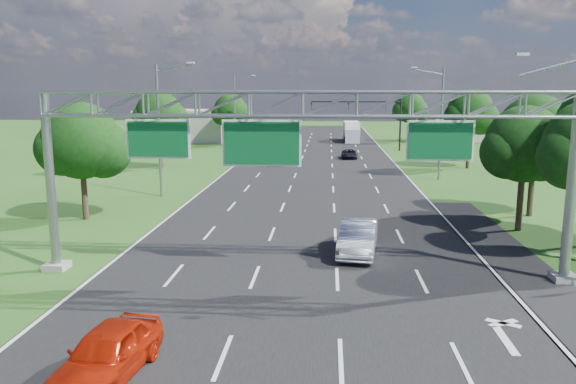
# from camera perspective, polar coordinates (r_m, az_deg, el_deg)

# --- Properties ---
(ground) EXTENTS (220.00, 220.00, 0.00)m
(ground) POSITION_cam_1_polar(r_m,az_deg,el_deg) (42.61, 2.24, -0.65)
(ground) COLOR #234B16
(ground) RESTS_ON ground
(road) EXTENTS (18.00, 180.00, 0.02)m
(road) POSITION_cam_1_polar(r_m,az_deg,el_deg) (42.61, 2.24, -0.65)
(road) COLOR black
(road) RESTS_ON ground
(road_flare) EXTENTS (3.00, 30.00, 0.02)m
(road_flare) POSITION_cam_1_polar(r_m,az_deg,el_deg) (28.46, 22.23, -6.97)
(road_flare) COLOR black
(road_flare) RESTS_ON ground
(sign_gantry) EXTENTS (23.50, 1.00, 9.56)m
(sign_gantry) POSITION_cam_1_polar(r_m,az_deg,el_deg) (23.87, 1.70, 7.45)
(sign_gantry) COLOR gray
(sign_gantry) RESTS_ON ground
(traffic_signal) EXTENTS (12.21, 0.24, 7.00)m
(traffic_signal) POSITION_cam_1_polar(r_m,az_deg,el_deg) (77.12, 8.76, 7.99)
(traffic_signal) COLOR black
(traffic_signal) RESTS_ON ground
(streetlight_l_near) EXTENTS (2.97, 0.22, 10.16)m
(streetlight_l_near) POSITION_cam_1_polar(r_m,az_deg,el_deg) (43.76, -12.77, 6.76)
(streetlight_l_near) COLOR gray
(streetlight_l_near) RESTS_ON ground
(streetlight_l_far) EXTENTS (2.97, 0.22, 10.16)m
(streetlight_l_far) POSITION_cam_1_polar(r_m,az_deg,el_deg) (77.89, -5.29, 8.39)
(streetlight_l_far) COLOR gray
(streetlight_l_far) RESTS_ON ground
(streetlight_r_mid) EXTENTS (2.97, 0.22, 10.16)m
(streetlight_r_mid) POSITION_cam_1_polar(r_m,az_deg,el_deg) (52.83, 15.10, 7.22)
(streetlight_r_mid) COLOR gray
(streetlight_r_mid) RESTS_ON ground
(tree_verge_la) EXTENTS (5.76, 4.80, 7.40)m
(tree_verge_la) POSITION_cam_1_polar(r_m,az_deg,el_deg) (37.29, -20.14, 4.55)
(tree_verge_la) COLOR #2D2116
(tree_verge_la) RESTS_ON ground
(tree_verge_lb) EXTENTS (5.76, 4.80, 8.06)m
(tree_verge_lb) POSITION_cam_1_polar(r_m,az_deg,el_deg) (59.48, -12.87, 7.45)
(tree_verge_lb) COLOR #2D2116
(tree_verge_lb) RESTS_ON ground
(tree_verge_lc) EXTENTS (5.76, 4.80, 7.62)m
(tree_verge_lc) POSITION_cam_1_polar(r_m,az_deg,el_deg) (83.15, -5.82, 8.08)
(tree_verge_lc) COLOR #2D2116
(tree_verge_lc) RESTS_ON ground
(tree_verge_rd) EXTENTS (5.76, 4.80, 8.28)m
(tree_verge_rd) POSITION_cam_1_polar(r_m,az_deg,el_deg) (61.69, 18.09, 7.50)
(tree_verge_rd) COLOR #2D2116
(tree_verge_rd) RESTS_ON ground
(tree_verge_re) EXTENTS (5.76, 4.80, 7.84)m
(tree_verge_re) POSITION_cam_1_polar(r_m,az_deg,el_deg) (90.80, 12.30, 8.22)
(tree_verge_re) COLOR #2D2116
(tree_verge_re) RESTS_ON ground
(building_left) EXTENTS (14.00, 10.00, 5.00)m
(building_left) POSITION_cam_1_polar(r_m,az_deg,el_deg) (92.97, -10.51, 6.66)
(building_left) COLOR #AFA792
(building_left) RESTS_ON ground
(building_right) EXTENTS (12.00, 9.00, 4.00)m
(building_right) POSITION_cam_1_polar(r_m,az_deg,el_deg) (96.71, 17.76, 6.18)
(building_right) COLOR #AFA792
(building_right) RESTS_ON ground
(red_coupe) EXTENTS (2.34, 4.62, 1.51)m
(red_coupe) POSITION_cam_1_polar(r_m,az_deg,el_deg) (17.25, -17.88, -15.31)
(red_coupe) COLOR #BB2008
(red_coupe) RESTS_ON ground
(silver_sedan) EXTENTS (2.34, 5.15, 1.64)m
(silver_sedan) POSITION_cam_1_polar(r_m,az_deg,el_deg) (28.35, 7.14, -4.62)
(silver_sedan) COLOR silver
(silver_sedan) RESTS_ON ground
(car_queue_a) EXTENTS (2.06, 4.54, 1.29)m
(car_queue_a) POSITION_cam_1_polar(r_m,az_deg,el_deg) (62.13, -1.31, 3.40)
(car_queue_a) COLOR silver
(car_queue_a) RESTS_ON ground
(car_queue_b) EXTENTS (1.85, 3.90, 1.08)m
(car_queue_b) POSITION_cam_1_polar(r_m,az_deg,el_deg) (68.11, 6.25, 3.86)
(car_queue_b) COLOR black
(car_queue_b) RESTS_ON ground
(car_queue_c) EXTENTS (2.54, 5.05, 1.65)m
(car_queue_c) POSITION_cam_1_polar(r_m,az_deg,el_deg) (76.15, 0.07, 4.81)
(car_queue_c) COLOR black
(car_queue_c) RESTS_ON ground
(box_truck) EXTENTS (2.53, 8.30, 3.13)m
(box_truck) POSITION_cam_1_polar(r_m,az_deg,el_deg) (91.42, 6.47, 6.08)
(box_truck) COLOR white
(box_truck) RESTS_ON ground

